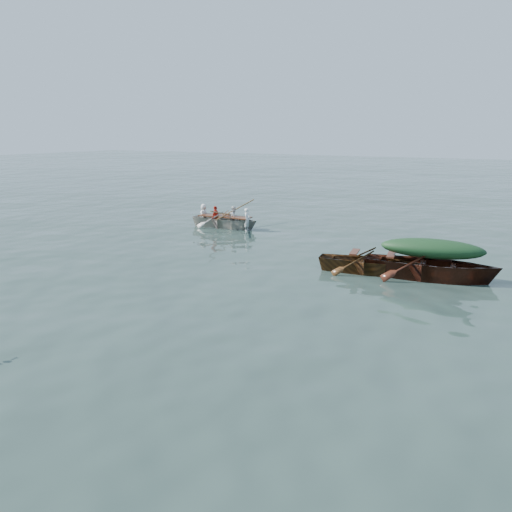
{
  "coord_description": "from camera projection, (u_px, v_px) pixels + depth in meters",
  "views": [
    {
      "loc": [
        6.65,
        -7.9,
        3.88
      ],
      "look_at": [
        0.15,
        3.83,
        0.5
      ],
      "focal_mm": 35.0,
      "sensor_mm": 36.0,
      "label": 1
    }
  ],
  "objects": [
    {
      "name": "ground",
      "position": [
        164.0,
        315.0,
        10.77
      ],
      "size": [
        140.0,
        140.0,
        0.0
      ],
      "primitive_type": "plane",
      "color": "#2D3F38",
      "rests_on": "ground"
    },
    {
      "name": "green_tarp_boat",
      "position": [
        429.0,
        279.0,
        13.42
      ],
      "size": [
        4.99,
        2.1,
        1.16
      ],
      "primitive_type": "imported",
      "rotation": [
        0.0,
        0.0,
        1.7
      ],
      "color": "#431B0F",
      "rests_on": "ground"
    },
    {
      "name": "open_wooden_boat",
      "position": [
        372.0,
        273.0,
        13.97
      ],
      "size": [
        4.26,
        1.91,
        0.94
      ],
      "primitive_type": "imported",
      "rotation": [
        0.0,
        0.0,
        1.73
      ],
      "color": "#523014",
      "rests_on": "ground"
    },
    {
      "name": "rowed_boat",
      "position": [
        225.0,
        228.0,
        20.49
      ],
      "size": [
        4.1,
        1.43,
        0.95
      ],
      "primitive_type": "imported",
      "rotation": [
        0.0,
        0.0,
        1.62
      ],
      "color": "beige",
      "rests_on": "ground"
    },
    {
      "name": "green_tarp_cover",
      "position": [
        432.0,
        249.0,
        13.21
      ],
      "size": [
        2.75,
        1.16,
        0.52
      ],
      "primitive_type": "ellipsoid",
      "rotation": [
        0.0,
        0.0,
        1.7
      ],
      "color": "#173819",
      "rests_on": "green_tarp_boat"
    },
    {
      "name": "thwart_benches",
      "position": [
        373.0,
        256.0,
        13.85
      ],
      "size": [
        2.15,
        1.08,
        0.04
      ],
      "primitive_type": null,
      "rotation": [
        0.0,
        0.0,
        1.73
      ],
      "color": "#441C0F",
      "rests_on": "open_wooden_boat"
    },
    {
      "name": "rowers",
      "position": [
        225.0,
        207.0,
        20.28
      ],
      "size": [
        2.89,
        1.24,
        0.76
      ],
      "primitive_type": "imported",
      "rotation": [
        0.0,
        0.0,
        1.62
      ],
      "color": "silver",
      "rests_on": "rowed_boat"
    },
    {
      "name": "oars",
      "position": [
        225.0,
        216.0,
        20.37
      ],
      "size": [
        0.74,
        2.63,
        0.06
      ],
      "primitive_type": null,
      "rotation": [
        0.0,
        0.0,
        1.62
      ],
      "color": "brown",
      "rests_on": "rowed_boat"
    }
  ]
}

